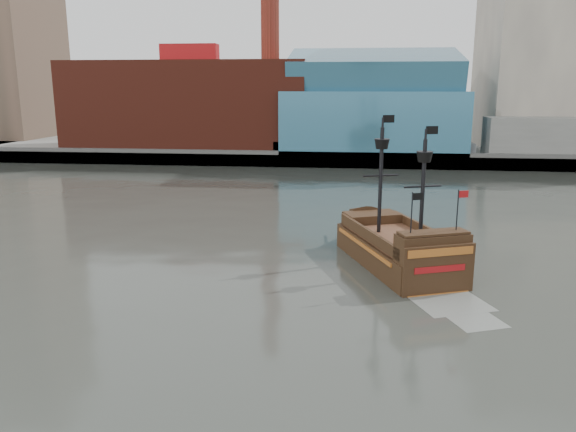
# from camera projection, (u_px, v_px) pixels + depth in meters

# --- Properties ---
(ground) EXTENTS (400.00, 400.00, 0.00)m
(ground) POSITION_uv_depth(u_px,v_px,m) (218.00, 329.00, 30.25)
(ground) COLOR #2C2E29
(ground) RESTS_ON ground
(promenade_far) EXTENTS (220.00, 60.00, 2.00)m
(promenade_far) POSITION_uv_depth(u_px,v_px,m) (320.00, 143.00, 119.05)
(promenade_far) COLOR slate
(promenade_far) RESTS_ON ground
(seawall) EXTENTS (220.00, 1.00, 2.60)m
(seawall) POSITION_uv_depth(u_px,v_px,m) (310.00, 159.00, 90.44)
(seawall) COLOR #4C4C49
(seawall) RESTS_ON ground
(skyline) EXTENTS (149.00, 45.00, 62.00)m
(skyline) POSITION_uv_depth(u_px,v_px,m) (347.00, 22.00, 105.96)
(skyline) COLOR brown
(skyline) RESTS_ON promenade_far
(pirate_ship) EXTENTS (9.85, 16.08, 11.57)m
(pirate_ship) POSITION_uv_depth(u_px,v_px,m) (398.00, 252.00, 40.61)
(pirate_ship) COLOR black
(pirate_ship) RESTS_ON ground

